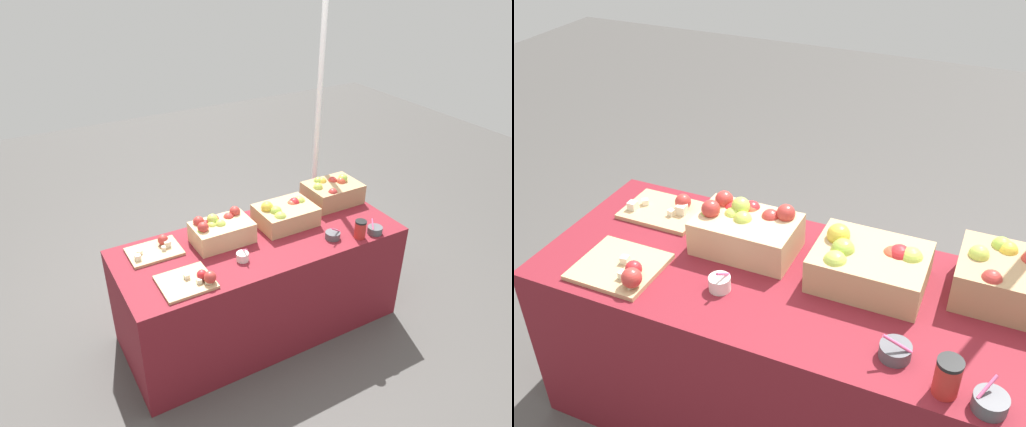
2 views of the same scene
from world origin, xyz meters
TOP-DOWN VIEW (x-y plane):
  - ground_plane at (0.00, 0.00)m, footprint 10.00×10.00m
  - table at (0.00, 0.00)m, footprint 1.90×0.76m
  - apple_crate_left at (0.73, 0.20)m, footprint 0.39×0.29m
  - apple_crate_middle at (0.25, 0.09)m, footprint 0.39×0.29m
  - apple_crate_right at (-0.24, 0.11)m, footprint 0.38×0.24m
  - cutting_board_front at (-0.57, -0.22)m, footprint 0.31×0.27m
  - cutting_board_back at (-0.64, 0.20)m, footprint 0.33×0.24m
  - sample_bowl_near at (0.42, -0.22)m, footprint 0.10×0.10m
  - sample_bowl_mid at (0.71, -0.31)m, footprint 0.10×0.10m
  - sample_bowl_far at (-0.21, -0.15)m, footprint 0.08×0.08m
  - coffee_cup at (0.58, -0.30)m, footprint 0.08×0.08m

SIDE VIEW (x-z plane):
  - ground_plane at x=0.00m, z-range 0.00..0.00m
  - table at x=0.00m, z-range 0.00..0.74m
  - cutting_board_back at x=-0.64m, z-range 0.72..0.80m
  - cutting_board_front at x=-0.57m, z-range 0.72..0.81m
  - sample_bowl_near at x=0.42m, z-range 0.71..0.82m
  - sample_bowl_mid at x=0.71m, z-range 0.72..0.81m
  - sample_bowl_far at x=-0.21m, z-range 0.72..0.82m
  - coffee_cup at x=0.58m, z-range 0.74..0.87m
  - apple_crate_middle at x=0.25m, z-range 0.72..0.91m
  - apple_crate_left at x=0.73m, z-range 0.73..0.92m
  - apple_crate_right at x=-0.24m, z-range 0.73..0.92m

